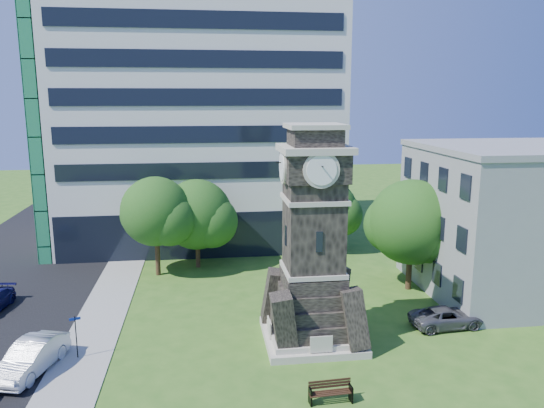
{
  "coord_description": "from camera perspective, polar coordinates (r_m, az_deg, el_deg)",
  "views": [
    {
      "loc": [
        -2.89,
        -25.61,
        13.59
      ],
      "look_at": [
        1.29,
        6.46,
        7.06
      ],
      "focal_mm": 35.0,
      "sensor_mm": 36.0,
      "label": 1
    }
  ],
  "objects": [
    {
      "name": "ground",
      "position": [
        29.13,
        -0.92,
        -16.4
      ],
      "size": [
        160.0,
        160.0,
        0.0
      ],
      "primitive_type": "plane",
      "color": "#32611B",
      "rests_on": "ground"
    },
    {
      "name": "sidewalk",
      "position": [
        34.12,
        -18.41,
        -12.63
      ],
      "size": [
        3.0,
        70.0,
        0.06
      ],
      "primitive_type": "cube",
      "color": "gray",
      "rests_on": "ground"
    },
    {
      "name": "clock_tower",
      "position": [
        29.42,
        4.44,
        -5.03
      ],
      "size": [
        5.4,
        5.4,
        12.22
      ],
      "color": "beige",
      "rests_on": "ground"
    },
    {
      "name": "office_tall",
      "position": [
        51.45,
        -7.96,
        12.01
      ],
      "size": [
        26.2,
        15.11,
        28.6
      ],
      "color": "silver",
      "rests_on": "ground"
    },
    {
      "name": "office_low",
      "position": [
        41.5,
        26.2,
        -1.44
      ],
      "size": [
        15.2,
        12.2,
        10.4
      ],
      "color": "gray",
      "rests_on": "ground"
    },
    {
      "name": "car_street_mid",
      "position": [
        30.18,
        -24.5,
        -14.77
      ],
      "size": [
        2.91,
        5.09,
        1.59
      ],
      "primitive_type": "imported",
      "rotation": [
        0.0,
        0.0,
        -0.27
      ],
      "color": "silver",
      "rests_on": "ground"
    },
    {
      "name": "car_east_lot",
      "position": [
        34.21,
        18.25,
        -11.49
      ],
      "size": [
        4.56,
        2.39,
        1.23
      ],
      "primitive_type": "imported",
      "rotation": [
        0.0,
        0.0,
        1.65
      ],
      "color": "#4F4E54",
      "rests_on": "ground"
    },
    {
      "name": "park_bench",
      "position": [
        25.56,
        6.29,
        -19.35
      ],
      "size": [
        2.0,
        0.53,
        1.03
      ],
      "rotation": [
        0.0,
        0.0,
        0.06
      ],
      "color": "black",
      "rests_on": "ground"
    },
    {
      "name": "street_sign",
      "position": [
        30.41,
        -20.34,
        -12.8
      ],
      "size": [
        0.57,
        0.06,
        2.37
      ],
      "rotation": [
        0.0,
        0.0,
        0.32
      ],
      "color": "black",
      "rests_on": "ground"
    },
    {
      "name": "tree_nw",
      "position": [
        41.33,
        -12.29,
        -1.05
      ],
      "size": [
        5.86,
        5.33,
        7.73
      ],
      "rotation": [
        0.0,
        0.0,
        0.37
      ],
      "color": "#332114",
      "rests_on": "ground"
    },
    {
      "name": "tree_nc",
      "position": [
        42.8,
        -7.98,
        -1.34
      ],
      "size": [
        6.21,
        5.64,
        7.23
      ],
      "rotation": [
        0.0,
        0.0,
        -0.04
      ],
      "color": "#332114",
      "rests_on": "ground"
    },
    {
      "name": "tree_ne",
      "position": [
        47.36,
        6.2,
        -0.74
      ],
      "size": [
        5.57,
        5.06,
        6.36
      ],
      "rotation": [
        0.0,
        0.0,
        0.33
      ],
      "color": "#332114",
      "rests_on": "ground"
    },
    {
      "name": "tree_east",
      "position": [
        38.69,
        14.87,
        -2.16
      ],
      "size": [
        6.63,
        6.03,
        7.98
      ],
      "rotation": [
        0.0,
        0.0,
        -0.17
      ],
      "color": "#332114",
      "rests_on": "ground"
    }
  ]
}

